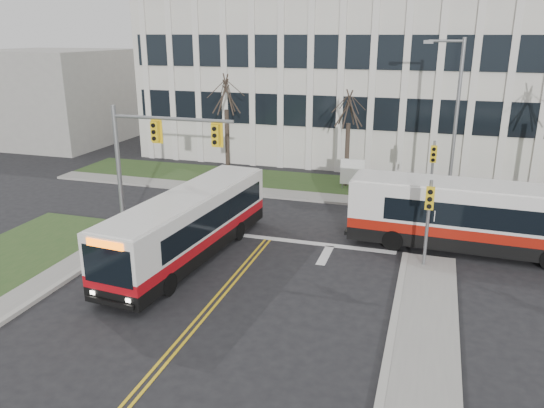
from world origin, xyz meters
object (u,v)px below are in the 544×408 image
(bus_main, at_px, (189,227))
(bus_cross, at_px, (480,219))
(directory_sign, at_px, (352,172))
(streetlight, at_px, (453,114))

(bus_main, distance_m, bus_cross, 12.86)
(bus_main, relative_size, bus_cross, 0.94)
(directory_sign, bearing_deg, bus_main, -112.38)
(streetlight, relative_size, bus_main, 0.86)
(streetlight, bearing_deg, bus_cross, -78.13)
(directory_sign, distance_m, bus_main, 13.47)
(streetlight, bearing_deg, bus_main, -133.70)
(bus_cross, bearing_deg, directory_sign, -136.82)
(bus_main, height_order, bus_cross, bus_cross)
(directory_sign, bearing_deg, bus_cross, -49.07)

